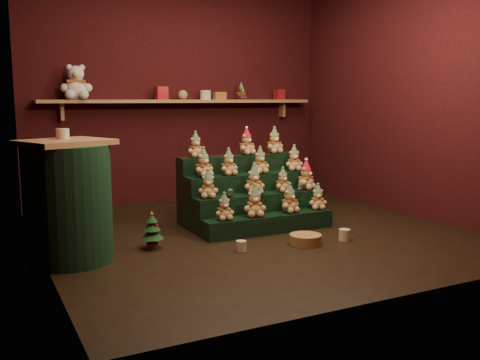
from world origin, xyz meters
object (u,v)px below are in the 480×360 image
riser_tier_front (269,223)px  mini_christmas_tree (152,230)px  mug_left (241,246)px  snow_globe_b (260,191)px  snow_globe_a (230,193)px  brown_bear (241,92)px  white_bear (76,78)px  snow_globe_c (300,187)px  side_table (68,202)px  wicker_basket (305,239)px  mug_right (345,235)px

riser_tier_front → mini_christmas_tree: mini_christmas_tree is taller
mug_left → snow_globe_b: bearing=49.9°
snow_globe_a → mini_christmas_tree: size_ratio=0.27×
mug_left → brown_bear: bearing=63.1°
snow_globe_b → white_bear: bearing=130.2°
snow_globe_c → side_table: (-2.41, -0.25, 0.10)m
snow_globe_a → mini_christmas_tree: (-0.87, -0.20, -0.24)m
snow_globe_c → wicker_basket: 0.88m
snow_globe_c → mini_christmas_tree: 1.72m
mug_left → mug_right: 1.05m
snow_globe_b → wicker_basket: (0.10, -0.70, -0.36)m
snow_globe_c → wicker_basket: bearing=-119.1°
mini_christmas_tree → wicker_basket: size_ratio=1.17×
snow_globe_a → brown_bear: brown_bear is taller
side_table → mini_christmas_tree: (0.72, 0.05, -0.33)m
snow_globe_a → snow_globe_b: snow_globe_a is taller
snow_globe_a → mug_left: (-0.20, -0.63, -0.36)m
snow_globe_a → riser_tier_front: bearing=-24.2°
snow_globe_a → mug_left: size_ratio=0.99×
riser_tier_front → snow_globe_b: snow_globe_b is taller
snow_globe_c → mug_left: (-1.02, -0.63, -0.35)m
mug_left → mug_right: bearing=-6.5°
mug_left → wicker_basket: (0.63, -0.07, -0.00)m
riser_tier_front → mini_christmas_tree: 1.23m
wicker_basket → mug_right: bearing=-7.3°
mug_left → snow_globe_a: bearing=72.7°
riser_tier_front → snow_globe_c: snow_globe_c is taller
snow_globe_a → snow_globe_b: 0.34m
white_bear → wicker_basket: bearing=-48.4°
mug_left → brown_bear: brown_bear is taller
wicker_basket → riser_tier_front: bearing=98.2°
side_table → mug_right: size_ratio=9.32×
side_table → brown_bear: size_ratio=4.76×
wicker_basket → white_bear: white_bear is taller
side_table → mug_right: side_table is taller
side_table → snow_globe_c: bearing=-16.5°
side_table → white_bear: bearing=54.7°
mug_left → side_table: bearing=164.6°
snow_globe_a → wicker_basket: size_ratio=0.31×
snow_globe_c → brown_bear: size_ratio=0.37×
white_bear → snow_globe_a: bearing=-48.0°
riser_tier_front → snow_globe_b: size_ratio=16.62×
mug_left → brown_bear: (1.20, 2.37, 1.38)m
snow_globe_c → brown_bear: bearing=84.0°
snow_globe_b → brown_bear: 2.13m
side_table → mug_right: (2.43, -0.50, -0.44)m
riser_tier_front → snow_globe_b: 0.35m
side_table → mug_left: bearing=-37.8°
riser_tier_front → snow_globe_c: 0.58m
mug_right → wicker_basket: (-0.41, 0.05, -0.01)m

